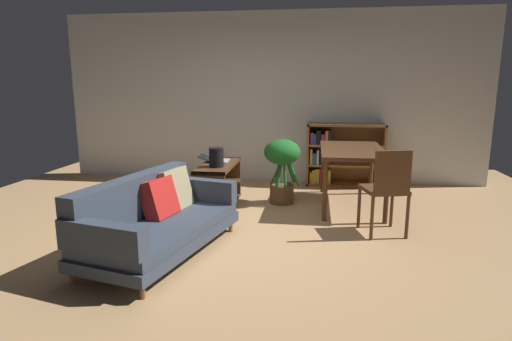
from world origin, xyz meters
The scene contains 10 objects.
ground_plane centered at (0.00, 0.00, 0.00)m, with size 8.16×8.16×0.00m, color tan.
back_wall_panel centered at (0.00, 2.70, 1.35)m, with size 6.80×0.10×2.70m, color silver.
fabric_couch centered at (-0.75, -0.53, 0.34)m, with size 1.17×1.86×0.72m.
media_console centered at (-0.51, 1.05, 0.27)m, with size 0.41×1.07×0.56m.
open_laptop centered at (-0.58, 1.22, 0.58)m, with size 0.40×0.31×0.09m.
desk_speaker centered at (-0.49, 0.86, 0.68)m, with size 0.18×0.18×0.24m.
potted_floor_plant centered at (0.30, 1.30, 0.55)m, with size 0.48×0.48×0.86m.
dining_table centered at (1.20, 1.30, 0.69)m, with size 0.79×1.45×0.76m.
dining_chair_near centered at (1.47, 0.21, 0.53)m, with size 0.50×0.50×0.93m.
bookshelf centered at (1.09, 2.49, 0.47)m, with size 1.19×0.36×0.97m.
Camera 1 is at (0.71, -4.15, 1.57)m, focal length 29.44 mm.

